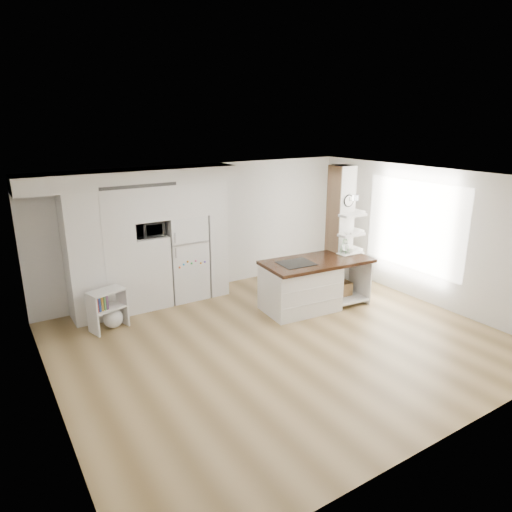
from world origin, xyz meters
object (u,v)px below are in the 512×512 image
(refrigerator, at_px, (185,257))
(floor_plant_a, at_px, (354,274))
(kitchen_island, at_px, (306,285))
(bookshelf, at_px, (110,312))

(refrigerator, distance_m, floor_plant_a, 3.80)
(floor_plant_a, bearing_deg, kitchen_island, -163.64)
(refrigerator, relative_size, bookshelf, 2.39)
(bookshelf, distance_m, floor_plant_a, 5.32)
(bookshelf, height_order, floor_plant_a, bookshelf)
(kitchen_island, bearing_deg, floor_plant_a, 21.12)
(refrigerator, xyz_separation_m, floor_plant_a, (3.52, -1.27, -0.64))
(refrigerator, relative_size, kitchen_island, 0.79)
(refrigerator, height_order, floor_plant_a, refrigerator)
(bookshelf, xyz_separation_m, floor_plant_a, (5.29, -0.61, -0.08))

